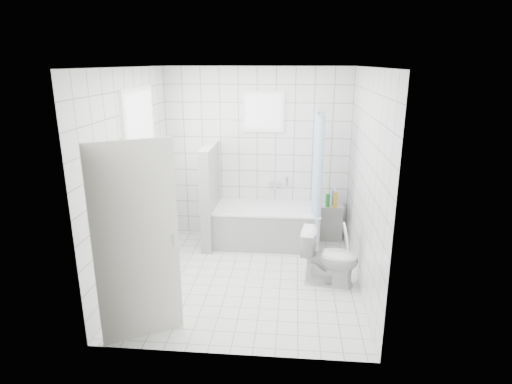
# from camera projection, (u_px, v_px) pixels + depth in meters

# --- Properties ---
(ground) EXTENTS (3.00, 3.00, 0.00)m
(ground) POSITION_uv_depth(u_px,v_px,m) (247.00, 278.00, 5.48)
(ground) COLOR white
(ground) RESTS_ON ground
(ceiling) EXTENTS (3.00, 3.00, 0.00)m
(ceiling) POSITION_uv_depth(u_px,v_px,m) (245.00, 67.00, 4.72)
(ceiling) COLOR white
(ceiling) RESTS_ON ground
(wall_back) EXTENTS (2.80, 0.02, 2.60)m
(wall_back) POSITION_uv_depth(u_px,v_px,m) (257.00, 154.00, 6.53)
(wall_back) COLOR white
(wall_back) RESTS_ON ground
(wall_front) EXTENTS (2.80, 0.02, 2.60)m
(wall_front) POSITION_uv_depth(u_px,v_px,m) (227.00, 226.00, 3.67)
(wall_front) COLOR white
(wall_front) RESTS_ON ground
(wall_left) EXTENTS (0.02, 3.00, 2.60)m
(wall_left) POSITION_uv_depth(u_px,v_px,m) (133.00, 178.00, 5.22)
(wall_left) COLOR white
(wall_left) RESTS_ON ground
(wall_right) EXTENTS (0.02, 3.00, 2.60)m
(wall_right) POSITION_uv_depth(u_px,v_px,m) (365.00, 183.00, 4.98)
(wall_right) COLOR white
(wall_right) RESTS_ON ground
(window_left) EXTENTS (0.01, 0.90, 1.40)m
(window_left) POSITION_uv_depth(u_px,v_px,m) (143.00, 149.00, 5.42)
(window_left) COLOR white
(window_left) RESTS_ON wall_left
(window_back) EXTENTS (0.50, 0.01, 0.50)m
(window_back) POSITION_uv_depth(u_px,v_px,m) (264.00, 112.00, 6.29)
(window_back) COLOR white
(window_back) RESTS_ON wall_back
(window_sill) EXTENTS (0.18, 1.02, 0.08)m
(window_sill) POSITION_uv_depth(u_px,v_px,m) (150.00, 204.00, 5.63)
(window_sill) COLOR white
(window_sill) RESTS_ON wall_left
(door) EXTENTS (0.71, 0.44, 2.00)m
(door) POSITION_uv_depth(u_px,v_px,m) (137.00, 244.00, 4.05)
(door) COLOR silver
(door) RESTS_ON ground
(bathtub) EXTENTS (1.56, 0.77, 0.58)m
(bathtub) POSITION_uv_depth(u_px,v_px,m) (267.00, 225.00, 6.45)
(bathtub) COLOR white
(bathtub) RESTS_ON ground
(partition_wall) EXTENTS (0.15, 0.85, 1.50)m
(partition_wall) POSITION_uv_depth(u_px,v_px,m) (210.00, 196.00, 6.34)
(partition_wall) COLOR white
(partition_wall) RESTS_ON ground
(tiled_ledge) EXTENTS (0.40, 0.24, 0.55)m
(tiled_ledge) POSITION_uv_depth(u_px,v_px,m) (329.00, 222.00, 6.62)
(tiled_ledge) COLOR white
(tiled_ledge) RESTS_ON ground
(toilet) EXTENTS (0.75, 0.50, 0.71)m
(toilet) POSITION_uv_depth(u_px,v_px,m) (330.00, 257.00, 5.25)
(toilet) COLOR white
(toilet) RESTS_ON ground
(curtain_rod) EXTENTS (0.02, 0.80, 0.02)m
(curtain_rod) POSITION_uv_depth(u_px,v_px,m) (320.00, 112.00, 5.87)
(curtain_rod) COLOR silver
(curtain_rod) RESTS_ON wall_back
(shower_curtain) EXTENTS (0.14, 0.48, 1.78)m
(shower_curtain) POSITION_uv_depth(u_px,v_px,m) (318.00, 177.00, 6.01)
(shower_curtain) COLOR #4584CA
(shower_curtain) RESTS_ON curtain_rod
(tub_faucet) EXTENTS (0.18, 0.06, 0.06)m
(tub_faucet) POSITION_uv_depth(u_px,v_px,m) (275.00, 184.00, 6.60)
(tub_faucet) COLOR silver
(tub_faucet) RESTS_ON wall_back
(sill_bottles) EXTENTS (0.14, 0.83, 0.27)m
(sill_bottles) POSITION_uv_depth(u_px,v_px,m) (149.00, 193.00, 5.53)
(sill_bottles) COLOR white
(sill_bottles) RESTS_ON window_sill
(ledge_bottles) EXTENTS (0.17, 0.19, 0.24)m
(ledge_bottles) POSITION_uv_depth(u_px,v_px,m) (333.00, 199.00, 6.46)
(ledge_bottles) COLOR yellow
(ledge_bottles) RESTS_ON tiled_ledge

